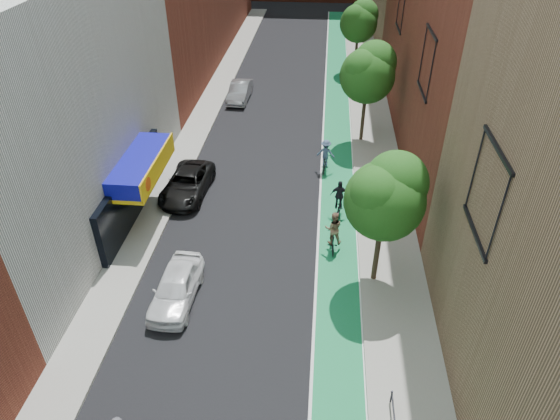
% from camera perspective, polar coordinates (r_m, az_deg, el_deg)
% --- Properties ---
extents(bike_lane, '(2.00, 68.00, 0.01)m').
position_cam_1_polar(bike_lane, '(36.78, 6.55, 9.39)').
color(bike_lane, '#167F39').
rests_on(bike_lane, ground).
extents(sidewalk_left, '(2.00, 68.00, 0.15)m').
position_cam_1_polar(sidewalk_left, '(37.79, -8.99, 10.03)').
color(sidewalk_left, gray).
rests_on(sidewalk_left, ground).
extents(sidewalk_right, '(3.00, 68.00, 0.15)m').
position_cam_1_polar(sidewalk_right, '(36.91, 10.49, 9.24)').
color(sidewalk_right, gray).
rests_on(sidewalk_right, ground).
extents(building_left_white, '(8.00, 20.00, 12.00)m').
position_cam_1_polar(building_left_white, '(27.17, -26.41, 10.29)').
color(building_left_white, silver).
rests_on(building_left_white, ground).
extents(tree_near, '(3.40, 3.36, 6.42)m').
position_cam_1_polar(tree_near, '(20.68, 12.06, 1.69)').
color(tree_near, '#332619').
rests_on(tree_near, ground).
extents(tree_mid, '(3.55, 3.53, 6.74)m').
position_cam_1_polar(tree_mid, '(33.19, 10.07, 15.35)').
color(tree_mid, '#332619').
rests_on(tree_mid, ground).
extents(tree_far, '(3.30, 3.25, 6.21)m').
position_cam_1_polar(tree_far, '(46.70, 9.06, 20.63)').
color(tree_far, '#332619').
rests_on(tree_far, ground).
extents(parked_car_white, '(1.80, 4.26, 1.44)m').
position_cam_1_polar(parked_car_white, '(22.17, -11.78, -8.62)').
color(parked_car_white, white).
rests_on(parked_car_white, ground).
extents(parked_car_black, '(2.54, 5.02, 1.36)m').
position_cam_1_polar(parked_car_black, '(28.97, -10.57, 2.97)').
color(parked_car_black, black).
rests_on(parked_car_black, ground).
extents(parked_car_silver, '(1.60, 4.27, 1.39)m').
position_cam_1_polar(parked_car_silver, '(41.07, -4.62, 13.35)').
color(parked_car_silver, '#94979C').
rests_on(parked_car_silver, ground).
extents(cyclist_lane_near, '(0.90, 1.69, 2.12)m').
position_cam_1_polar(cyclist_lane_near, '(24.38, 6.07, -2.72)').
color(cyclist_lane_near, black).
rests_on(cyclist_lane_near, ground).
extents(cyclist_lane_mid, '(1.01, 1.70, 2.04)m').
position_cam_1_polar(cyclist_lane_mid, '(26.92, 6.78, 0.90)').
color(cyclist_lane_mid, black).
rests_on(cyclist_lane_mid, ground).
extents(cyclist_lane_far, '(1.19, 1.72, 2.07)m').
position_cam_1_polar(cyclist_lane_far, '(30.77, 5.22, 6.02)').
color(cyclist_lane_far, black).
rests_on(cyclist_lane_far, ground).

